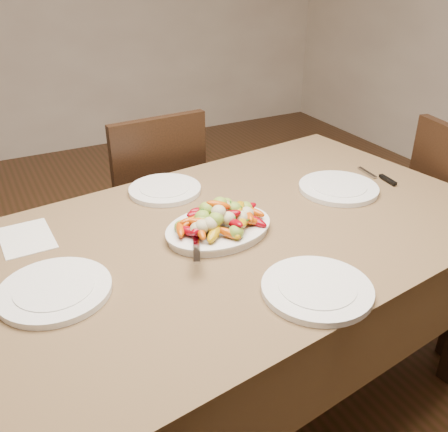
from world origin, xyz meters
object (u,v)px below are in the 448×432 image
object	(u,v)px
chair_far	(147,205)
plate_left	(55,291)
dining_table	(224,327)
plate_near	(317,289)
plate_far	(165,190)
plate_right	(338,188)
serving_platter	(219,230)

from	to	relation	value
chair_far	plate_left	size ratio (longest dim) A/B	3.26
dining_table	plate_near	world-z (taller)	plate_near
plate_left	plate_near	distance (m)	0.68
plate_far	plate_left	bearing A→B (deg)	-137.61
plate_left	dining_table	bearing A→B (deg)	7.54
dining_table	plate_near	xyz separation A→B (m)	(0.07, -0.38, 0.39)
plate_right	serving_platter	bearing A→B (deg)	-171.96
plate_right	plate_near	world-z (taller)	same
dining_table	plate_right	bearing A→B (deg)	9.00
dining_table	plate_far	bearing A→B (deg)	97.83
serving_platter	plate_far	distance (m)	0.36
chair_far	plate_near	size ratio (longest dim) A/B	3.27
chair_far	serving_platter	bearing A→B (deg)	83.74
chair_far	plate_left	distance (m)	1.11
serving_platter	plate_far	world-z (taller)	serving_platter
plate_left	plate_near	xyz separation A→B (m)	(0.60, -0.31, 0.00)
chair_far	plate_right	bearing A→B (deg)	119.81
plate_near	plate_far	bearing A→B (deg)	99.28
dining_table	chair_far	world-z (taller)	chair_far
dining_table	plate_far	distance (m)	0.54
serving_platter	plate_far	xyz separation A→B (m)	(-0.04, 0.36, -0.00)
dining_table	plate_left	distance (m)	0.66
plate_right	chair_far	bearing A→B (deg)	123.15
serving_platter	plate_left	world-z (taller)	serving_platter
serving_platter	plate_near	xyz separation A→B (m)	(0.09, -0.39, -0.00)
chair_far	plate_near	distance (m)	1.26
dining_table	plate_near	distance (m)	0.55
plate_right	plate_far	bearing A→B (deg)	153.44
plate_right	plate_left	bearing A→B (deg)	-171.74
plate_far	plate_right	bearing A→B (deg)	-26.56
plate_right	plate_far	world-z (taller)	same
plate_far	chair_far	bearing A→B (deg)	80.60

